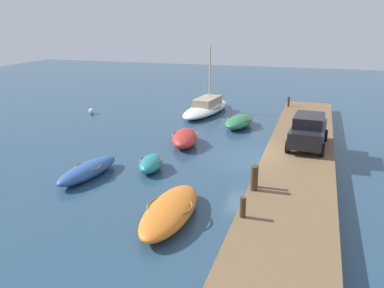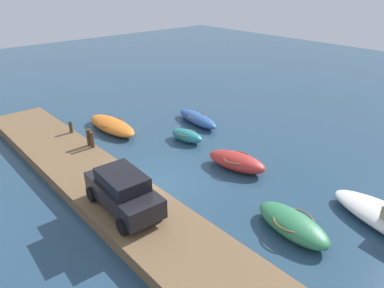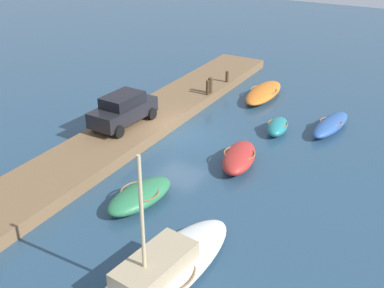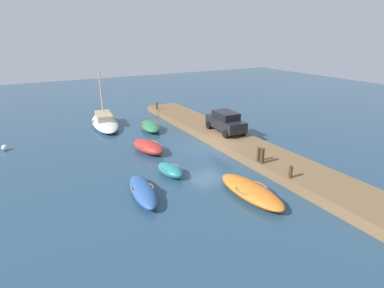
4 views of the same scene
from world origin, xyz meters
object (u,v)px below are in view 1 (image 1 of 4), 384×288
at_px(sailboat_white, 206,107).
at_px(dinghy_teal, 151,163).
at_px(mooring_post_west, 243,207).
at_px(mooring_post_east, 288,101).
at_px(motorboat_orange, 170,211).
at_px(mooring_post_mid_east, 255,176).
at_px(rowboat_red, 185,138).
at_px(mooring_post_mid_west, 254,178).
at_px(rowboat_green, 239,122).
at_px(rowboat_blue, 88,170).
at_px(parked_car, 308,131).
at_px(marker_buoy, 92,111).

distance_m(sailboat_white, dinghy_teal, 12.69).
xyz_separation_m(mooring_post_west, mooring_post_east, (18.86, 0.00, 0.01)).
relative_size(motorboat_orange, mooring_post_mid_east, 5.12).
distance_m(rowboat_red, motorboat_orange, 9.09).
bearing_deg(mooring_post_mid_west, rowboat_green, 13.54).
distance_m(mooring_post_west, mooring_post_mid_east, 2.72).
distance_m(sailboat_white, mooring_post_west, 18.31).
bearing_deg(sailboat_white, mooring_post_east, -68.68).
bearing_deg(rowboat_blue, sailboat_white, 0.68).
height_order(rowboat_green, motorboat_orange, rowboat_green).
distance_m(rowboat_green, motorboat_orange, 13.71).
bearing_deg(mooring_post_mid_west, rowboat_red, 36.89).
distance_m(rowboat_red, dinghy_teal, 4.33).
xyz_separation_m(mooring_post_mid_west, mooring_post_east, (16.48, 0.00, -0.11)).
bearing_deg(rowboat_red, mooring_post_mid_west, -155.01).
relative_size(rowboat_green, rowboat_red, 1.02).
xyz_separation_m(rowboat_green, rowboat_red, (-4.91, 2.17, 0.04)).
height_order(mooring_post_mid_west, mooring_post_east, mooring_post_mid_west).
relative_size(rowboat_blue, mooring_post_east, 5.48).
bearing_deg(rowboat_red, dinghy_teal, 164.24).
bearing_deg(sailboat_white, mooring_post_mid_east, -151.14).
bearing_deg(mooring_post_west, dinghy_teal, 48.37).
height_order(motorboat_orange, mooring_post_mid_east, mooring_post_mid_east).
distance_m(motorboat_orange, sailboat_white, 17.47).
distance_m(rowboat_blue, mooring_post_east, 17.63).
bearing_deg(rowboat_green, parked_car, -130.26).
relative_size(rowboat_blue, mooring_post_mid_east, 4.47).
bearing_deg(rowboat_green, motorboat_orange, -171.64).
relative_size(motorboat_orange, mooring_post_east, 6.28).
bearing_deg(mooring_post_east, motorboat_orange, 171.95).
bearing_deg(parked_car, sailboat_white, 45.43).
bearing_deg(mooring_post_mid_west, rowboat_blue, 85.60).
bearing_deg(parked_car, mooring_post_mid_east, 167.22).
relative_size(sailboat_white, mooring_post_mid_west, 7.49).
distance_m(rowboat_green, rowboat_red, 5.36).
relative_size(mooring_post_east, parked_car, 0.19).
bearing_deg(mooring_post_west, mooring_post_mid_west, 0.00).
xyz_separation_m(rowboat_green, sailboat_white, (3.45, 3.18, 0.05)).
bearing_deg(mooring_post_mid_east, sailboat_white, 22.15).
relative_size(sailboat_white, mooring_post_east, 9.79).
distance_m(motorboat_orange, mooring_post_mid_east, 3.74).
distance_m(rowboat_red, sailboat_white, 8.42).
xyz_separation_m(rowboat_red, mooring_post_mid_west, (-6.57, -4.93, 0.63)).
bearing_deg(dinghy_teal, sailboat_white, -5.55).
xyz_separation_m(rowboat_blue, mooring_post_west, (-2.97, -7.62, 0.59)).
bearing_deg(mooring_post_east, dinghy_teal, 159.83).
xyz_separation_m(mooring_post_west, marker_buoy, (14.47, 14.07, -0.71)).
bearing_deg(mooring_post_west, marker_buoy, 44.21).
distance_m(mooring_post_mid_east, marker_buoy, 18.35).
xyz_separation_m(rowboat_green, mooring_post_west, (-13.86, -2.77, 0.54)).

